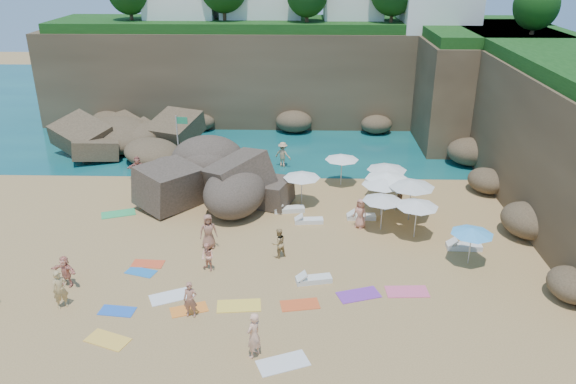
{
  "coord_description": "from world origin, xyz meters",
  "views": [
    {
      "loc": [
        2.81,
        -25.56,
        14.41
      ],
      "look_at": [
        2.0,
        3.0,
        2.0
      ],
      "focal_mm": 35.0,
      "sensor_mm": 36.0,
      "label": 1
    }
  ],
  "objects_px": {
    "parasol_1": "(387,176)",
    "lounger_0": "(389,187)",
    "person_stand_0": "(60,289)",
    "parasol_2": "(387,167)",
    "person_stand_4": "(360,213)",
    "person_stand_6": "(254,335)",
    "rock_outcrop": "(224,196)",
    "parasol_0": "(342,157)",
    "flag_pole": "(179,137)",
    "person_stand_2": "(283,154)",
    "person_stand_5": "(138,167)",
    "person_stand_3": "(400,196)",
    "person_stand_1": "(279,243)"
  },
  "relations": [
    {
      "from": "parasol_1",
      "to": "parasol_2",
      "type": "relative_size",
      "value": 1.06
    },
    {
      "from": "parasol_2",
      "to": "person_stand_6",
      "type": "bearing_deg",
      "value": -114.86
    },
    {
      "from": "lounger_0",
      "to": "person_stand_5",
      "type": "xyz_separation_m",
      "value": [
        -16.84,
        1.5,
        0.62
      ]
    },
    {
      "from": "parasol_0",
      "to": "person_stand_0",
      "type": "height_order",
      "value": "parasol_0"
    },
    {
      "from": "lounger_0",
      "to": "person_stand_2",
      "type": "relative_size",
      "value": 1.08
    },
    {
      "from": "flag_pole",
      "to": "person_stand_2",
      "type": "relative_size",
      "value": 2.28
    },
    {
      "from": "rock_outcrop",
      "to": "person_stand_6",
      "type": "bearing_deg",
      "value": -78.13
    },
    {
      "from": "person_stand_2",
      "to": "person_stand_6",
      "type": "relative_size",
      "value": 0.94
    },
    {
      "from": "parasol_2",
      "to": "person_stand_4",
      "type": "distance_m",
      "value": 4.58
    },
    {
      "from": "rock_outcrop",
      "to": "parasol_0",
      "type": "height_order",
      "value": "parasol_0"
    },
    {
      "from": "parasol_0",
      "to": "person_stand_0",
      "type": "relative_size",
      "value": 1.25
    },
    {
      "from": "person_stand_5",
      "to": "person_stand_3",
      "type": "bearing_deg",
      "value": -35.61
    },
    {
      "from": "rock_outcrop",
      "to": "person_stand_4",
      "type": "bearing_deg",
      "value": -26.45
    },
    {
      "from": "flag_pole",
      "to": "person_stand_0",
      "type": "distance_m",
      "value": 16.19
    },
    {
      "from": "flag_pole",
      "to": "person_stand_6",
      "type": "bearing_deg",
      "value": -70.74
    },
    {
      "from": "person_stand_2",
      "to": "person_stand_3",
      "type": "relative_size",
      "value": 1.21
    },
    {
      "from": "parasol_1",
      "to": "person_stand_4",
      "type": "height_order",
      "value": "parasol_1"
    },
    {
      "from": "lounger_0",
      "to": "person_stand_3",
      "type": "xyz_separation_m",
      "value": [
        0.25,
        -2.88,
        0.6
      ]
    },
    {
      "from": "parasol_2",
      "to": "person_stand_5",
      "type": "relative_size",
      "value": 1.59
    },
    {
      "from": "parasol_2",
      "to": "person_stand_2",
      "type": "relative_size",
      "value": 1.34
    },
    {
      "from": "lounger_0",
      "to": "rock_outcrop",
      "type": "bearing_deg",
      "value": -178.69
    },
    {
      "from": "person_stand_0",
      "to": "person_stand_5",
      "type": "height_order",
      "value": "person_stand_0"
    },
    {
      "from": "lounger_0",
      "to": "person_stand_0",
      "type": "bearing_deg",
      "value": -146.15
    },
    {
      "from": "person_stand_3",
      "to": "person_stand_4",
      "type": "relative_size",
      "value": 0.87
    },
    {
      "from": "person_stand_3",
      "to": "lounger_0",
      "type": "bearing_deg",
      "value": 11.49
    },
    {
      "from": "parasol_1",
      "to": "lounger_0",
      "type": "bearing_deg",
      "value": 78.51
    },
    {
      "from": "lounger_0",
      "to": "person_stand_2",
      "type": "bearing_deg",
      "value": 144.36
    },
    {
      "from": "parasol_1",
      "to": "lounger_0",
      "type": "distance_m",
      "value": 3.98
    },
    {
      "from": "person_stand_0",
      "to": "person_stand_6",
      "type": "xyz_separation_m",
      "value": [
        8.64,
        -2.99,
        0.08
      ]
    },
    {
      "from": "person_stand_5",
      "to": "rock_outcrop",
      "type": "bearing_deg",
      "value": -46.37
    },
    {
      "from": "person_stand_2",
      "to": "lounger_0",
      "type": "bearing_deg",
      "value": 175.11
    },
    {
      "from": "lounger_0",
      "to": "person_stand_0",
      "type": "relative_size",
      "value": 1.11
    },
    {
      "from": "flag_pole",
      "to": "person_stand_1",
      "type": "distance_m",
      "value": 13.59
    },
    {
      "from": "parasol_2",
      "to": "person_stand_0",
      "type": "bearing_deg",
      "value": -142.37
    },
    {
      "from": "lounger_0",
      "to": "person_stand_1",
      "type": "xyz_separation_m",
      "value": [
        -6.79,
        -8.97,
        0.64
      ]
    },
    {
      "from": "parasol_1",
      "to": "lounger_0",
      "type": "xyz_separation_m",
      "value": [
        0.67,
        3.31,
        -2.1
      ]
    },
    {
      "from": "parasol_0",
      "to": "parasol_1",
      "type": "distance_m",
      "value": 4.68
    },
    {
      "from": "person_stand_5",
      "to": "person_stand_6",
      "type": "distance_m",
      "value": 20.39
    },
    {
      "from": "parasol_2",
      "to": "person_stand_6",
      "type": "xyz_separation_m",
      "value": [
        -6.95,
        -15.01,
        -1.16
      ]
    },
    {
      "from": "person_stand_2",
      "to": "person_stand_5",
      "type": "distance_m",
      "value": 10.09
    },
    {
      "from": "parasol_1",
      "to": "person_stand_6",
      "type": "distance_m",
      "value": 14.92
    },
    {
      "from": "person_stand_4",
      "to": "parasol_2",
      "type": "bearing_deg",
      "value": 104.29
    },
    {
      "from": "flag_pole",
      "to": "person_stand_0",
      "type": "height_order",
      "value": "flag_pole"
    },
    {
      "from": "person_stand_0",
      "to": "person_stand_6",
      "type": "distance_m",
      "value": 9.14
    },
    {
      "from": "rock_outcrop",
      "to": "parasol_2",
      "type": "distance_m",
      "value": 10.36
    },
    {
      "from": "flag_pole",
      "to": "person_stand_5",
      "type": "distance_m",
      "value": 3.5
    },
    {
      "from": "parasol_1",
      "to": "lounger_0",
      "type": "relative_size",
      "value": 1.31
    },
    {
      "from": "person_stand_2",
      "to": "person_stand_5",
      "type": "xyz_separation_m",
      "value": [
        -9.79,
        -2.45,
        -0.14
      ]
    },
    {
      "from": "lounger_0",
      "to": "person_stand_2",
      "type": "xyz_separation_m",
      "value": [
        -7.05,
        3.94,
        0.76
      ]
    },
    {
      "from": "parasol_2",
      "to": "person_stand_4",
      "type": "xyz_separation_m",
      "value": [
        -1.92,
        -3.96,
        -1.27
      ]
    }
  ]
}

